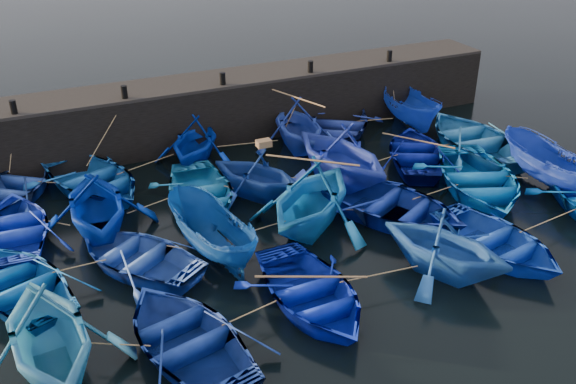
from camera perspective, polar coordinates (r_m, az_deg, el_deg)
name	(u,v)px	position (r m, az deg, el deg)	size (l,w,h in m)	color
ground	(331,256)	(19.87, 3.87, -5.70)	(120.00, 120.00, 0.00)	black
quay_wall	(217,109)	(27.99, -6.30, 7.34)	(26.00, 2.50, 2.50)	black
quay_top	(216,80)	(27.56, -6.44, 9.89)	(26.00, 2.50, 0.12)	black
bollard_0	(13,107)	(25.39, -23.23, 6.96)	(0.24, 0.24, 0.50)	black
bollard_1	(124,92)	(25.72, -14.35, 8.61)	(0.24, 0.24, 0.50)	black
bollard_2	(223,79)	(26.65, -5.84, 10.00)	(0.24, 0.24, 0.50)	black
bollard_3	(310,67)	(28.13, 2.01, 11.08)	(0.24, 0.24, 0.50)	black
bollard_4	(389,56)	(30.07, 9.00, 11.86)	(0.24, 0.24, 0.50)	black
boat_0	(12,188)	(24.74, -23.33, 0.34)	(3.33, 4.65, 0.97)	navy
boat_1	(92,179)	(24.26, -17.02, 1.10)	(3.76, 5.25, 1.09)	#114E9B
boat_2	(195,140)	(25.58, -8.29, 4.57)	(3.23, 3.75, 1.97)	#002299
boat_3	(298,124)	(26.56, 0.86, 6.04)	(3.63, 4.21, 2.22)	#2540B7
boat_4	(339,125)	(28.14, 4.53, 5.98)	(3.71, 5.18, 1.08)	navy
boat_5	(410,109)	(29.50, 10.83, 7.28)	(1.67, 4.44, 1.72)	#193CC1
boat_6	(14,228)	(22.08, -23.16, -2.96)	(3.33, 4.65, 0.97)	#142ECB
boat_7	(96,203)	(21.24, -16.68, -0.92)	(3.79, 4.39, 2.31)	#002595
boat_8	(200,192)	(22.61, -7.81, -0.03)	(3.37, 4.71, 0.98)	#1C76C2
boat_9	(257,173)	(22.71, -2.81, 1.70)	(3.18, 3.69, 1.94)	navy
boat_10	(341,153)	(23.59, 4.73, 3.51)	(4.21, 4.88, 2.57)	#2339BB
boat_11	(417,152)	(26.00, 11.37, 3.48)	(3.32, 4.64, 0.96)	#030E73
boat_12	(474,138)	(27.62, 16.24, 4.60)	(4.03, 5.64, 1.17)	#246DB4
boat_13	(18,282)	(19.35, -22.84, -7.42)	(3.35, 4.69, 0.97)	#084C99
boat_14	(137,255)	(19.55, -13.25, -5.49)	(3.15, 4.40, 0.91)	blue
boat_15	(210,234)	(19.49, -6.92, -3.72)	(1.60, 4.26, 1.65)	navy
boat_16	(311,196)	(20.56, 2.09, -0.38)	(4.08, 4.73, 2.49)	#1162AE
boat_17	(390,204)	(21.76, 9.07, -1.09)	(3.87, 5.41, 1.12)	navy
boat_18	(478,179)	(24.13, 16.55, 1.11)	(3.98, 5.56, 1.15)	blue
boat_19	(548,166)	(25.30, 22.13, 2.13)	(1.67, 4.43, 1.71)	#14309A
boat_20	(47,333)	(16.11, -20.66, -11.64)	(3.86, 4.47, 2.35)	#3484C8
boat_21	(187,337)	(16.24, -8.95, -12.63)	(3.43, 4.80, 1.00)	navy
boat_22	(311,292)	(17.50, 2.04, -8.92)	(3.34, 4.67, 0.97)	#071CA8
boat_23	(445,244)	(18.99, 13.80, -4.54)	(3.42, 3.97, 2.09)	#194D98
boat_24	(497,241)	(20.68, 18.07, -4.16)	(3.26, 4.56, 0.95)	blue
wooden_crate	(264,143)	(22.36, -2.16, 4.35)	(0.51, 0.34, 0.24)	brown
mooring_ropes	(274,168)	(23.33, -1.25, 2.19)	(17.11, 11.90, 2.10)	tan
loose_oars	(338,159)	(22.12, 4.46, 2.96)	(10.20, 11.84, 1.59)	#99724C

